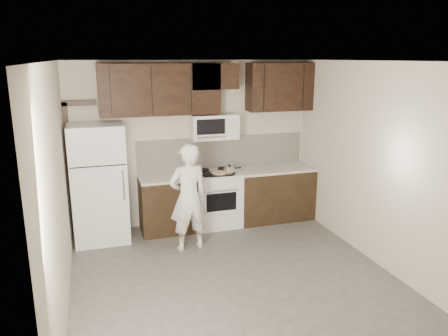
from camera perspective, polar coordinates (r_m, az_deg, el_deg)
name	(u,v)px	position (r m, az deg, el deg)	size (l,w,h in m)	color
floor	(237,282)	(5.67, 1.66, -14.65)	(4.50, 4.50, 0.00)	#4A4745
back_wall	(193,144)	(7.26, -4.03, 3.19)	(4.00, 4.00, 0.00)	beige
ceiling	(238,61)	(4.96, 1.89, 13.78)	(4.50, 4.50, 0.00)	white
counter_run	(233,197)	(7.36, 1.24, -3.83)	(2.95, 0.64, 0.91)	black
stove	(216,199)	(7.27, -1.03, -4.01)	(0.76, 0.66, 0.94)	white
backsplash	(222,152)	(7.41, -0.22, 2.11)	(2.90, 0.02, 0.54)	silver
upper_cabinets	(208,87)	(7.02, -2.15, 10.51)	(3.48, 0.35, 0.78)	black
microwave	(214,127)	(7.10, -1.34, 5.43)	(0.76, 0.42, 0.40)	white
refrigerator	(99,183)	(6.83, -16.00, -1.93)	(0.80, 0.76, 1.80)	white
door_trim	(72,158)	(7.07, -19.26, 1.26)	(0.50, 0.08, 2.12)	black
saucepan	(229,170)	(7.04, 0.71, -0.24)	(0.30, 0.17, 0.16)	silver
baking_tray	(219,174)	(7.02, -0.62, -0.76)	(0.40, 0.30, 0.02)	black
pizza	(219,173)	(7.02, -0.62, -0.60)	(0.27, 0.27, 0.02)	beige
person	(188,198)	(6.29, -4.67, -3.87)	(0.57, 0.38, 1.58)	white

